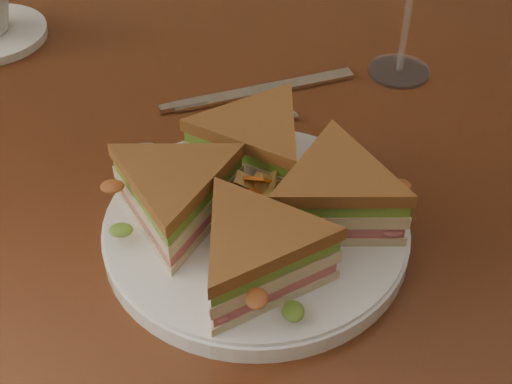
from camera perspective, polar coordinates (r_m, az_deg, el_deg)
table at (r=0.74m, az=-0.15°, el=-3.05°), size 1.20×0.80×0.75m
plate at (r=0.59m, az=0.00°, el=-3.00°), size 0.25×0.25×0.02m
sandwich_wedges at (r=0.57m, az=0.00°, el=-0.37°), size 0.25×0.25×0.06m
crisps_mound at (r=0.57m, az=0.00°, el=-0.67°), size 0.09×0.09×0.05m
spoon at (r=0.68m, az=-7.03°, el=3.42°), size 0.17×0.09×0.01m
knife at (r=0.76m, az=-0.31°, el=7.94°), size 0.21×0.08×0.00m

